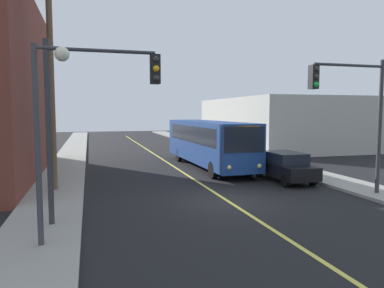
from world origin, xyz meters
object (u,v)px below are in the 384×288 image
(parked_car_black, at_px, (285,166))
(city_bus, at_px, (208,141))
(utility_pole_near, at_px, (51,67))
(traffic_signal_left_corner, at_px, (97,98))
(parked_car_blue, at_px, (234,151))
(street_lamp_left, at_px, (45,115))
(traffic_signal_right_corner, at_px, (352,101))
(parked_car_silver, at_px, (204,144))

(parked_car_black, bearing_deg, city_bus, 112.56)
(utility_pole_near, height_order, traffic_signal_left_corner, utility_pole_near)
(parked_car_blue, relative_size, street_lamp_left, 0.80)
(traffic_signal_left_corner, height_order, traffic_signal_right_corner, same)
(city_bus, distance_m, street_lamp_left, 16.15)
(street_lamp_left, bearing_deg, parked_car_blue, 52.04)
(utility_pole_near, bearing_deg, city_bus, 30.16)
(city_bus, bearing_deg, traffic_signal_left_corner, -123.91)
(street_lamp_left, bearing_deg, utility_pole_near, 93.82)
(parked_car_blue, xyz_separation_m, traffic_signal_right_corner, (0.49, -12.20, 3.46))
(utility_pole_near, height_order, street_lamp_left, utility_pole_near)
(parked_car_blue, xyz_separation_m, street_lamp_left, (-11.74, -15.05, 2.90))
(parked_car_black, height_order, traffic_signal_right_corner, traffic_signal_right_corner)
(traffic_signal_right_corner, bearing_deg, city_bus, 107.16)
(parked_car_silver, xyz_separation_m, traffic_signal_right_corner, (0.75, -18.84, 3.46))
(city_bus, xyz_separation_m, parked_car_black, (2.51, -6.04, -0.98))
(parked_car_silver, relative_size, utility_pole_near, 0.42)
(parked_car_silver, height_order, utility_pole_near, utility_pole_near)
(parked_car_silver, bearing_deg, traffic_signal_left_corner, -117.01)
(parked_car_blue, height_order, traffic_signal_left_corner, traffic_signal_left_corner)
(parked_car_silver, bearing_deg, traffic_signal_right_corner, -87.72)
(parked_car_black, bearing_deg, traffic_signal_left_corner, -152.45)
(parked_car_blue, height_order, traffic_signal_right_corner, traffic_signal_right_corner)
(parked_car_silver, height_order, traffic_signal_left_corner, traffic_signal_left_corner)
(city_bus, bearing_deg, parked_car_black, -67.44)
(street_lamp_left, bearing_deg, traffic_signal_left_corner, 53.77)
(parked_car_silver, relative_size, street_lamp_left, 0.81)
(city_bus, bearing_deg, street_lamp_left, -124.26)
(traffic_signal_left_corner, xyz_separation_m, traffic_signal_right_corner, (10.82, 0.92, 0.00))
(parked_car_blue, xyz_separation_m, traffic_signal_left_corner, (-10.33, -13.12, 3.46))
(traffic_signal_right_corner, distance_m, street_lamp_left, 12.58)
(city_bus, height_order, traffic_signal_left_corner, traffic_signal_left_corner)
(parked_car_silver, distance_m, utility_pole_near, 19.11)
(city_bus, height_order, utility_pole_near, utility_pole_near)
(city_bus, distance_m, traffic_signal_right_corner, 11.17)
(traffic_signal_right_corner, bearing_deg, utility_pole_near, 159.15)
(city_bus, relative_size, utility_pole_near, 1.16)
(parked_car_silver, distance_m, traffic_signal_left_corner, 22.45)
(utility_pole_near, xyz_separation_m, traffic_signal_right_corner, (12.75, -4.86, -1.62))
(parked_car_blue, height_order, street_lamp_left, street_lamp_left)
(parked_car_silver, xyz_separation_m, utility_pole_near, (-12.00, -13.98, 5.08))
(street_lamp_left, bearing_deg, city_bus, 55.74)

